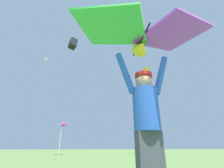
# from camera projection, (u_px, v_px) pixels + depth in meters

# --- Properties ---
(kite_flyer_person) EXTENTS (0.81, 0.36, 1.92)m
(kite_flyer_person) POSITION_uv_depth(u_px,v_px,m) (147.00, 122.00, 2.06)
(kite_flyer_person) COLOR #424751
(kite_flyer_person) RESTS_ON ground
(held_stunt_kite) EXTENTS (2.19, 1.21, 0.44)m
(held_stunt_kite) POSITION_uv_depth(u_px,v_px,m) (142.00, 34.00, 2.45)
(held_stunt_kite) COLOR black
(distant_kite_black_high_right) EXTENTS (0.89, 1.08, 1.23)m
(distant_kite_black_high_right) POSITION_uv_depth(u_px,v_px,m) (73.00, 44.00, 15.21)
(distant_kite_black_high_right) COLOR black
(distant_kite_yellow_high_left) EXTENTS (1.05, 1.35, 1.53)m
(distant_kite_yellow_high_left) POSITION_uv_depth(u_px,v_px,m) (146.00, 71.00, 30.54)
(distant_kite_yellow_high_left) COLOR yellow
(distant_kite_white_far_center) EXTENTS (1.34, 1.46, 2.66)m
(distant_kite_white_far_center) POSITION_uv_depth(u_px,v_px,m) (46.00, 60.00, 38.27)
(distant_kite_white_far_center) COLOR white
(marker_flag) EXTENTS (0.30, 0.24, 1.88)m
(marker_flag) POSITION_uv_depth(u_px,v_px,m) (64.00, 127.00, 8.52)
(marker_flag) COLOR silver
(marker_flag) RESTS_ON ground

